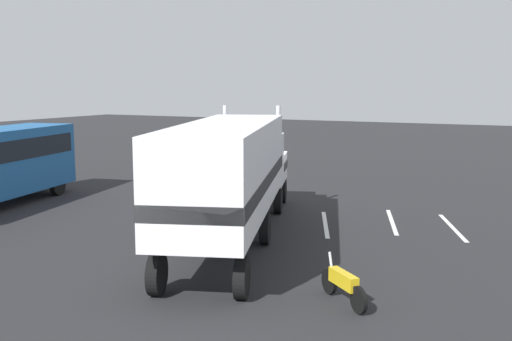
% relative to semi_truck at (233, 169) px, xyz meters
% --- Properties ---
extents(ground_plane, '(120.00, 120.00, 0.00)m').
position_rel_semi_truck_xyz_m(ground_plane, '(6.50, 1.57, -2.52)').
color(ground_plane, '#232326').
extents(lane_stripe_near, '(4.14, 1.79, 0.01)m').
position_rel_semi_truck_xyz_m(lane_stripe_near, '(3.91, -1.93, -2.52)').
color(lane_stripe_near, silver).
rests_on(lane_stripe_near, ground_plane).
extents(lane_stripe_mid, '(4.23, 1.52, 0.01)m').
position_rel_semi_truck_xyz_m(lane_stripe_mid, '(5.48, -4.13, -2.52)').
color(lane_stripe_mid, silver).
rests_on(lane_stripe_mid, ground_plane).
extents(lane_stripe_far, '(4.17, 1.72, 0.01)m').
position_rel_semi_truck_xyz_m(lane_stripe_far, '(5.55, -6.41, -2.52)').
color(lane_stripe_far, silver).
rests_on(lane_stripe_far, ground_plane).
extents(semi_truck, '(14.17, 7.07, 4.50)m').
position_rel_semi_truck_xyz_m(semi_truck, '(0.00, 0.00, 0.00)').
color(semi_truck, white).
rests_on(semi_truck, ground_plane).
extents(person_bystander, '(0.45, 0.47, 1.63)m').
position_rel_semi_truck_xyz_m(person_bystander, '(-0.17, 2.52, -1.63)').
color(person_bystander, '#2D3347').
rests_on(person_bystander, ground_plane).
extents(motorcycle, '(1.49, 1.63, 1.12)m').
position_rel_semi_truck_xyz_m(motorcycle, '(-3.86, -5.18, -2.04)').
color(motorcycle, black).
rests_on(motorcycle, ground_plane).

